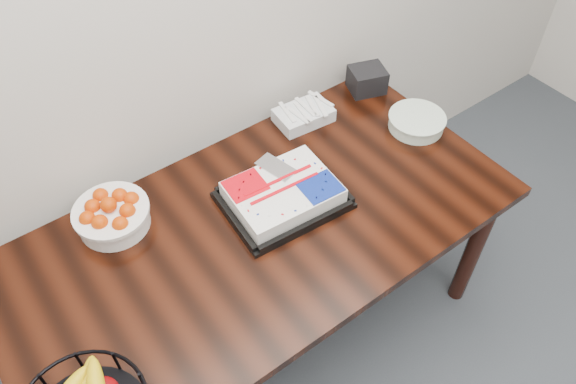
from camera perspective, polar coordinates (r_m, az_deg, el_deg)
table at (r=2.01m, az=-2.71°, el=-4.96°), size 1.80×0.90×0.75m
cake_tray at (r=1.98m, az=-0.52°, el=-0.25°), size 0.44×0.36×0.09m
tangerine_bowl at (r=1.98m, az=-17.56°, el=-1.87°), size 0.26×0.26×0.16m
plate_stack at (r=2.33m, az=12.92°, el=6.95°), size 0.23×0.23×0.06m
fork_bag at (r=2.31m, az=1.59°, el=7.86°), size 0.24×0.17×0.06m
napkin_box at (r=2.48m, az=8.02°, el=11.24°), size 0.18×0.17×0.10m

